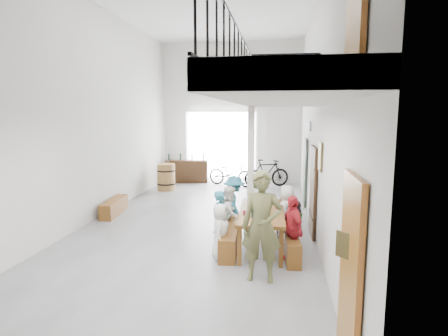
% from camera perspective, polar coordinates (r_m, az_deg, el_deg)
% --- Properties ---
extents(floor, '(12.00, 12.00, 0.00)m').
position_cam_1_polar(floor, '(9.39, -3.81, -8.60)').
color(floor, '#5F5F61').
rests_on(floor, ground).
extents(room_walls, '(12.00, 12.00, 12.00)m').
position_cam_1_polar(room_walls, '(9.03, -4.03, 13.54)').
color(room_walls, silver).
rests_on(room_walls, ground).
extents(gateway_portal, '(2.80, 0.08, 2.80)m').
position_cam_1_polar(gateway_portal, '(14.96, -0.48, 3.16)').
color(gateway_portal, white).
rests_on(gateway_portal, ground).
extents(right_wall_decor, '(0.07, 8.28, 5.07)m').
position_cam_1_polar(right_wall_decor, '(7.01, 14.66, 0.00)').
color(right_wall_decor, '#955A19').
rests_on(right_wall_decor, ground).
extents(balcony, '(1.52, 5.62, 4.00)m').
position_cam_1_polar(balcony, '(5.65, 9.05, 10.67)').
color(balcony, silver).
rests_on(balcony, ground).
extents(tasting_table, '(0.95, 2.18, 0.79)m').
position_cam_1_polar(tasting_table, '(7.62, 5.73, -7.08)').
color(tasting_table, brown).
rests_on(tasting_table, ground).
extents(bench_inner, '(0.44, 2.01, 0.46)m').
position_cam_1_polar(bench_inner, '(7.82, 1.00, -10.30)').
color(bench_inner, brown).
rests_on(bench_inner, ground).
extents(bench_wall, '(0.40, 1.97, 0.45)m').
position_cam_1_polar(bench_wall, '(7.69, 9.92, -10.77)').
color(bench_wall, brown).
rests_on(bench_wall, ground).
extents(tableware, '(0.64, 1.60, 0.35)m').
position_cam_1_polar(tableware, '(7.44, 5.58, -5.64)').
color(tableware, black).
rests_on(tableware, tasting_table).
extents(side_bench, '(0.46, 1.48, 0.41)m').
position_cam_1_polar(side_bench, '(10.68, -16.37, -5.70)').
color(side_bench, brown).
rests_on(side_bench, ground).
extents(oak_barrel, '(0.65, 0.65, 0.95)m').
position_cam_1_polar(oak_barrel, '(13.59, -8.80, -1.37)').
color(oak_barrel, olive).
rests_on(oak_barrel, ground).
extents(serving_counter, '(1.73, 0.74, 0.89)m').
position_cam_1_polar(serving_counter, '(15.06, -5.73, -0.51)').
color(serving_counter, '#321D0C').
rests_on(serving_counter, ground).
extents(counter_bottles, '(1.42, 0.32, 0.28)m').
position_cam_1_polar(counter_bottles, '(14.97, -5.77, 1.69)').
color(counter_bottles, black).
rests_on(counter_bottles, serving_counter).
extents(guest_left_a, '(0.34, 0.52, 1.06)m').
position_cam_1_polar(guest_left_a, '(7.11, -0.54, -9.64)').
color(guest_left_a, white).
rests_on(guest_left_a, ground).
extents(guest_left_b, '(0.41, 0.50, 1.20)m').
position_cam_1_polar(guest_left_b, '(7.60, -0.44, -7.92)').
color(guest_left_b, teal).
rests_on(guest_left_b, ground).
extents(guest_left_c, '(0.50, 0.62, 1.20)m').
position_cam_1_polar(guest_left_c, '(8.08, 0.92, -6.94)').
color(guest_left_c, white).
rests_on(guest_left_c, ground).
extents(guest_left_d, '(0.74, 0.96, 1.32)m').
position_cam_1_polar(guest_left_d, '(8.63, 1.55, -5.55)').
color(guest_left_d, teal).
rests_on(guest_left_d, ground).
extents(guest_right_a, '(0.57, 0.79, 1.24)m').
position_cam_1_polar(guest_right_a, '(7.10, 10.34, -9.05)').
color(guest_right_a, red).
rests_on(guest_right_a, ground).
extents(guest_right_b, '(0.49, 0.99, 1.02)m').
position_cam_1_polar(guest_right_b, '(7.75, 10.58, -8.44)').
color(guest_right_b, black).
rests_on(guest_right_b, ground).
extents(guest_right_c, '(0.49, 0.65, 1.20)m').
position_cam_1_polar(guest_right_c, '(8.30, 9.56, -6.65)').
color(guest_right_c, white).
rests_on(guest_right_c, ground).
extents(host_standing, '(0.68, 0.47, 1.82)m').
position_cam_1_polar(host_standing, '(6.16, 5.78, -8.83)').
color(host_standing, brown).
rests_on(host_standing, ground).
extents(potted_plant, '(0.48, 0.44, 0.43)m').
position_cam_1_polar(potted_plant, '(9.89, 11.29, -6.58)').
color(potted_plant, '#144319').
rests_on(potted_plant, ground).
extents(bicycle_near, '(1.99, 1.26, 0.99)m').
position_cam_1_polar(bicycle_near, '(14.23, 1.06, -0.77)').
color(bicycle_near, black).
rests_on(bicycle_near, ground).
extents(bicycle_far, '(1.80, 1.13, 1.05)m').
position_cam_1_polar(bicycle_far, '(14.10, 6.53, -0.78)').
color(bicycle_far, black).
rests_on(bicycle_far, ground).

